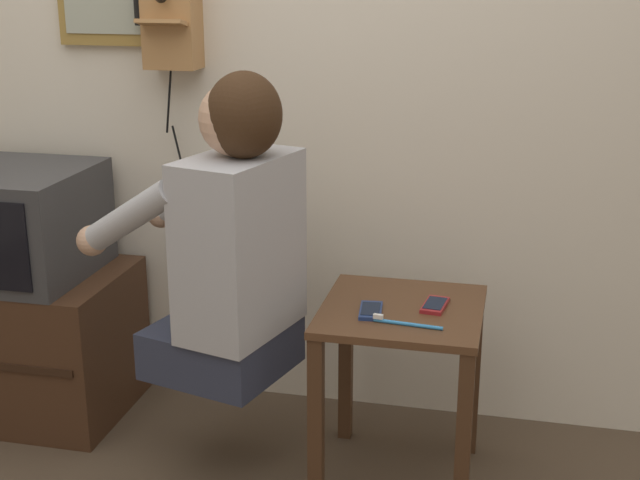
{
  "coord_description": "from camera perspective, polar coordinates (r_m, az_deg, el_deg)",
  "views": [
    {
      "loc": [
        0.75,
        -1.63,
        1.47
      ],
      "look_at": [
        0.23,
        0.62,
        0.74
      ],
      "focal_mm": 50.0,
      "sensor_mm": 36.0,
      "label": 1
    }
  ],
  "objects": [
    {
      "name": "wall_back",
      "position": [
        2.88,
        -2.26,
        13.59
      ],
      "size": [
        6.8,
        0.05,
        2.55
      ],
      "color": "silver",
      "rests_on": "ground_plane"
    },
    {
      "name": "side_table",
      "position": [
        2.55,
        5.19,
        -6.95
      ],
      "size": [
        0.45,
        0.46,
        0.55
      ],
      "color": "#51331E",
      "rests_on": "ground_plane"
    },
    {
      "name": "person",
      "position": [
        2.48,
        -5.77,
        0.06
      ],
      "size": [
        0.62,
        0.5,
        0.87
      ],
      "rotation": [
        0.0,
        0.0,
        1.31
      ],
      "color": "#2D3347",
      "rests_on": "ground_plane"
    },
    {
      "name": "tv_stand",
      "position": [
        3.19,
        -18.37,
        -6.08
      ],
      "size": [
        0.69,
        0.5,
        0.49
      ],
      "color": "#422819",
      "rests_on": "ground_plane"
    },
    {
      "name": "television",
      "position": [
        3.05,
        -19.47,
        1.11
      ],
      "size": [
        0.54,
        0.48,
        0.35
      ],
      "color": "#38383A",
      "rests_on": "tv_stand"
    },
    {
      "name": "wall_phone_antique",
      "position": [
        2.91,
        -9.56,
        14.8
      ],
      "size": [
        0.21,
        0.18,
        0.82
      ],
      "color": "#AD7A47"
    },
    {
      "name": "cell_phone_held",
      "position": [
        2.46,
        3.27,
        -4.53
      ],
      "size": [
        0.07,
        0.13,
        0.01
      ],
      "rotation": [
        0.0,
        0.0,
        0.11
      ],
      "color": "navy",
      "rests_on": "side_table"
    },
    {
      "name": "cell_phone_spare",
      "position": [
        2.51,
        7.37,
        -4.15
      ],
      "size": [
        0.07,
        0.13,
        0.01
      ],
      "rotation": [
        0.0,
        0.0,
        -0.11
      ],
      "color": "maroon",
      "rests_on": "side_table"
    },
    {
      "name": "toothbrush",
      "position": [
        2.38,
        5.33,
        -5.3
      ],
      "size": [
        0.19,
        0.03,
        0.02
      ],
      "rotation": [
        0.0,
        0.0,
        1.47
      ],
      "color": "#338CD8",
      "rests_on": "side_table"
    }
  ]
}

